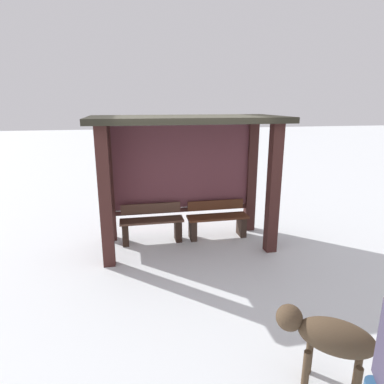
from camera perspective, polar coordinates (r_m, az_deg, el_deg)
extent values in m
plane|color=silver|center=(6.53, -0.74, -9.05)|extent=(60.00, 60.00, 0.00)
cube|color=#3D1F1C|center=(5.53, -14.75, -1.13)|extent=(0.20, 0.20, 2.35)
cube|color=#3D1F1C|center=(6.06, 13.87, 0.36)|extent=(0.20, 0.20, 2.35)
cube|color=#3D1F1C|center=(6.60, -14.23, 1.52)|extent=(0.20, 0.20, 2.35)
cube|color=#3D1F1C|center=(7.05, 10.13, 2.62)|extent=(0.20, 0.20, 2.35)
cube|color=black|center=(5.96, -0.83, 12.48)|extent=(3.43, 1.62, 0.10)
cube|color=brown|center=(6.62, -1.66, 4.29)|extent=(2.72, 0.08, 1.65)
cube|color=#3D1F1C|center=(6.82, -1.57, -3.06)|extent=(2.72, 0.06, 0.08)
cube|color=brown|center=(6.19, -14.53, 3.05)|extent=(0.08, 0.61, 1.65)
cube|color=#4F3528|center=(6.52, -6.96, -4.89)|extent=(1.23, 0.35, 0.04)
cube|color=#4F3528|center=(6.60, -7.12, -2.80)|extent=(1.17, 0.04, 0.20)
cube|color=black|center=(6.65, -2.43, -6.55)|extent=(0.12, 0.29, 0.43)
cube|color=black|center=(6.59, -11.41, -7.07)|extent=(0.12, 0.29, 0.43)
cube|color=#522C1A|center=(6.74, 4.44, -4.31)|extent=(1.23, 0.38, 0.04)
cube|color=#522C1A|center=(6.83, 4.10, -2.25)|extent=(1.17, 0.04, 0.20)
cube|color=#31241D|center=(6.97, 8.52, -5.78)|extent=(0.12, 0.32, 0.42)
cube|color=#31241D|center=(6.70, 0.12, -6.45)|extent=(0.12, 0.32, 0.42)
ellipsoid|color=#4D3B28|center=(3.62, 23.59, -21.99)|extent=(0.74, 0.67, 0.35)
sphere|color=#4D3B28|center=(3.60, 16.43, -20.08)|extent=(0.26, 0.26, 0.26)
cylinder|color=#4D3B28|center=(3.92, 19.53, -25.08)|extent=(0.07, 0.07, 0.39)
cylinder|color=#4D3B28|center=(3.78, 19.09, -26.87)|extent=(0.07, 0.07, 0.39)
cylinder|color=#4D3B28|center=(3.92, 26.63, -25.91)|extent=(0.07, 0.07, 0.39)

